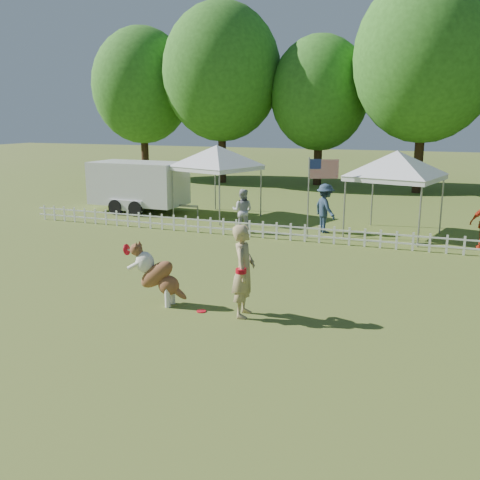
% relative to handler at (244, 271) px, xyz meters
% --- Properties ---
extents(ground, '(120.00, 120.00, 0.00)m').
position_rel_handler_xyz_m(ground, '(-0.79, 0.20, -0.99)').
color(ground, '#49621F').
rests_on(ground, ground).
extents(picket_fence, '(22.00, 0.08, 0.60)m').
position_rel_handler_xyz_m(picket_fence, '(-0.79, 7.20, -0.69)').
color(picket_fence, white).
rests_on(picket_fence, ground).
extents(handler, '(0.58, 0.78, 1.98)m').
position_rel_handler_xyz_m(handler, '(0.00, 0.00, 0.00)').
color(handler, '#9E8A5F').
rests_on(handler, ground).
extents(dog, '(1.36, 0.50, 1.39)m').
position_rel_handler_xyz_m(dog, '(-2.05, -0.03, -0.30)').
color(dog, brown).
rests_on(dog, ground).
extents(frisbee_on_turf, '(0.25, 0.25, 0.02)m').
position_rel_handler_xyz_m(frisbee_on_turf, '(-0.94, -0.13, -0.98)').
color(frisbee_on_turf, red).
rests_on(frisbee_on_turf, ground).
extents(canopy_tent_left, '(3.60, 3.60, 2.94)m').
position_rel_handler_xyz_m(canopy_tent_left, '(-5.17, 10.38, 0.48)').
color(canopy_tent_left, silver).
rests_on(canopy_tent_left, ground).
extents(canopy_tent_right, '(3.42, 3.42, 2.93)m').
position_rel_handler_xyz_m(canopy_tent_right, '(2.12, 9.37, 0.48)').
color(canopy_tent_right, silver).
rests_on(canopy_tent_right, ground).
extents(cargo_trailer, '(5.19, 2.40, 2.25)m').
position_rel_handler_xyz_m(cargo_trailer, '(-8.93, 10.29, 0.14)').
color(cargo_trailer, white).
rests_on(cargo_trailer, ground).
extents(flag_pole, '(1.03, 0.54, 2.80)m').
position_rel_handler_xyz_m(flag_pole, '(-0.58, 7.72, 0.41)').
color(flag_pole, gray).
rests_on(flag_pole, ground).
extents(spectator_a, '(0.84, 0.69, 1.59)m').
position_rel_handler_xyz_m(spectator_a, '(-3.06, 7.89, -0.19)').
color(spectator_a, '#A3A4A9').
rests_on(spectator_a, ground).
extents(spectator_b, '(1.27, 1.30, 1.78)m').
position_rel_handler_xyz_m(spectator_b, '(-0.25, 8.95, -0.10)').
color(spectator_b, '#223449').
rests_on(spectator_b, ground).
extents(tree_far_left, '(6.60, 6.60, 11.00)m').
position_rel_handler_xyz_m(tree_far_left, '(-15.79, 22.20, 4.51)').
color(tree_far_left, '#295C1A').
rests_on(tree_far_left, ground).
extents(tree_left, '(7.40, 7.40, 12.00)m').
position_rel_handler_xyz_m(tree_left, '(-9.79, 21.70, 5.01)').
color(tree_left, '#295C1A').
rests_on(tree_left, ground).
extents(tree_center_left, '(6.00, 6.00, 9.80)m').
position_rel_handler_xyz_m(tree_center_left, '(-3.79, 22.70, 3.91)').
color(tree_center_left, '#295C1A').
rests_on(tree_center_left, ground).
extents(tree_center_right, '(7.60, 7.60, 12.60)m').
position_rel_handler_xyz_m(tree_center_right, '(2.21, 21.20, 5.31)').
color(tree_center_right, '#295C1A').
rests_on(tree_center_right, ground).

